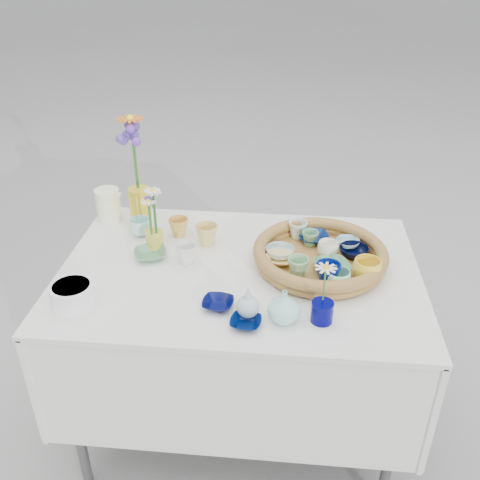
# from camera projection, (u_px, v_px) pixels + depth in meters

# --- Properties ---
(ground) EXTENTS (80.00, 80.00, 0.00)m
(ground) POSITION_uv_depth(u_px,v_px,m) (240.00, 419.00, 2.27)
(ground) COLOR #A1A1A1
(display_table) EXTENTS (1.26, 0.86, 0.77)m
(display_table) POSITION_uv_depth(u_px,v_px,m) (240.00, 419.00, 2.27)
(display_table) COLOR white
(display_table) RESTS_ON ground
(wicker_tray) EXTENTS (0.47, 0.47, 0.08)m
(wicker_tray) POSITION_uv_depth(u_px,v_px,m) (320.00, 256.00, 1.88)
(wicker_tray) COLOR #8F5E2B
(wicker_tray) RESTS_ON display_table
(tray_ceramic_0) EXTENTS (0.13, 0.13, 0.03)m
(tray_ceramic_0) POSITION_uv_depth(u_px,v_px,m) (314.00, 238.00, 2.01)
(tray_ceramic_0) COLOR navy
(tray_ceramic_0) RESTS_ON wicker_tray
(tray_ceramic_1) EXTENTS (0.13, 0.13, 0.03)m
(tray_ceramic_1) POSITION_uv_depth(u_px,v_px,m) (354.00, 251.00, 1.92)
(tray_ceramic_1) COLOR black
(tray_ceramic_1) RESTS_ON wicker_tray
(tray_ceramic_2) EXTENTS (0.12, 0.12, 0.07)m
(tray_ceramic_2) POSITION_uv_depth(u_px,v_px,m) (367.00, 270.00, 1.78)
(tray_ceramic_2) COLOR yellow
(tray_ceramic_2) RESTS_ON wicker_tray
(tray_ceramic_3) EXTENTS (0.15, 0.15, 0.03)m
(tray_ceramic_3) POSITION_uv_depth(u_px,v_px,m) (332.00, 267.00, 1.83)
(tray_ceramic_3) COLOR #4E945F
(tray_ceramic_3) RESTS_ON wicker_tray
(tray_ceramic_4) EXTENTS (0.09, 0.09, 0.07)m
(tray_ceramic_4) POSITION_uv_depth(u_px,v_px,m) (298.00, 267.00, 1.80)
(tray_ceramic_4) COLOR #82BA7E
(tray_ceramic_4) RESTS_ON wicker_tray
(tray_ceramic_5) EXTENTS (0.14, 0.14, 0.03)m
(tray_ceramic_5) POSITION_uv_depth(u_px,v_px,m) (280.00, 252.00, 1.91)
(tray_ceramic_5) COLOR silver
(tray_ceramic_5) RESTS_ON wicker_tray
(tray_ceramic_6) EXTENTS (0.07, 0.07, 0.07)m
(tray_ceramic_6) POSITION_uv_depth(u_px,v_px,m) (298.00, 230.00, 2.02)
(tray_ceramic_6) COLOR silver
(tray_ceramic_6) RESTS_ON wicker_tray
(tray_ceramic_7) EXTENTS (0.08, 0.08, 0.06)m
(tray_ceramic_7) POSITION_uv_depth(u_px,v_px,m) (328.00, 249.00, 1.90)
(tray_ceramic_7) COLOR white
(tray_ceramic_7) RESTS_ON wicker_tray
(tray_ceramic_8) EXTENTS (0.11, 0.11, 0.03)m
(tray_ceramic_8) POSITION_uv_depth(u_px,v_px,m) (348.00, 243.00, 1.97)
(tray_ceramic_8) COLOR #A3D8E6
(tray_ceramic_8) RESTS_ON wicker_tray
(tray_ceramic_9) EXTENTS (0.09, 0.09, 0.08)m
(tray_ceramic_9) POSITION_uv_depth(u_px,v_px,m) (328.00, 274.00, 1.75)
(tray_ceramic_9) COLOR navy
(tray_ceramic_9) RESTS_ON wicker_tray
(tray_ceramic_10) EXTENTS (0.12, 0.12, 0.03)m
(tray_ceramic_10) POSITION_uv_depth(u_px,v_px,m) (280.00, 259.00, 1.88)
(tray_ceramic_10) COLOR #FCCC7B
(tray_ceramic_10) RESTS_ON wicker_tray
(tray_ceramic_11) EXTENTS (0.10, 0.10, 0.06)m
(tray_ceramic_11) POSITION_uv_depth(u_px,v_px,m) (338.00, 279.00, 1.74)
(tray_ceramic_11) COLOR #9CECC6
(tray_ceramic_11) RESTS_ON wicker_tray
(tray_ceramic_12) EXTENTS (0.08, 0.08, 0.06)m
(tray_ceramic_12) POSITION_uv_depth(u_px,v_px,m) (310.00, 238.00, 1.97)
(tray_ceramic_12) COLOR #65AA75
(tray_ceramic_12) RESTS_ON wicker_tray
(loose_ceramic_0) EXTENTS (0.09, 0.09, 0.07)m
(loose_ceramic_0) POSITION_uv_depth(u_px,v_px,m) (179.00, 227.00, 2.07)
(loose_ceramic_0) COLOR gold
(loose_ceramic_0) RESTS_ON display_table
(loose_ceramic_1) EXTENTS (0.11, 0.11, 0.08)m
(loose_ceramic_1) POSITION_uv_depth(u_px,v_px,m) (207.00, 235.00, 2.01)
(loose_ceramic_1) COLOR #E4C369
(loose_ceramic_1) RESTS_ON display_table
(loose_ceramic_2) EXTENTS (0.15, 0.15, 0.03)m
(loose_ceramic_2) POSITION_uv_depth(u_px,v_px,m) (151.00, 254.00, 1.94)
(loose_ceramic_2) COLOR #599165
(loose_ceramic_2) RESTS_ON display_table
(loose_ceramic_3) EXTENTS (0.09, 0.09, 0.07)m
(loose_ceramic_3) POSITION_uv_depth(u_px,v_px,m) (186.00, 253.00, 1.90)
(loose_ceramic_3) COLOR silver
(loose_ceramic_3) RESTS_ON display_table
(loose_ceramic_4) EXTENTS (0.11, 0.11, 0.02)m
(loose_ceramic_4) POSITION_uv_depth(u_px,v_px,m) (218.00, 304.00, 1.68)
(loose_ceramic_4) COLOR #02073C
(loose_ceramic_4) RESTS_ON display_table
(loose_ceramic_5) EXTENTS (0.11, 0.11, 0.07)m
(loose_ceramic_5) POSITION_uv_depth(u_px,v_px,m) (140.00, 227.00, 2.08)
(loose_ceramic_5) COLOR #AFEADF
(loose_ceramic_5) RESTS_ON display_table
(loose_ceramic_6) EXTENTS (0.11, 0.11, 0.02)m
(loose_ceramic_6) POSITION_uv_depth(u_px,v_px,m) (246.00, 323.00, 1.60)
(loose_ceramic_6) COLOR #010F3D
(loose_ceramic_6) RESTS_ON display_table
(fluted_bowl) EXTENTS (0.18, 0.18, 0.07)m
(fluted_bowl) POSITION_uv_depth(u_px,v_px,m) (73.00, 295.00, 1.69)
(fluted_bowl) COLOR white
(fluted_bowl) RESTS_ON display_table
(bud_vase_paleblue) EXTENTS (0.08, 0.08, 0.11)m
(bud_vase_paleblue) POSITION_uv_depth(u_px,v_px,m) (248.00, 301.00, 1.62)
(bud_vase_paleblue) COLOR #B1C0CD
(bud_vase_paleblue) RESTS_ON display_table
(bud_vase_seafoam) EXTENTS (0.12, 0.12, 0.11)m
(bud_vase_seafoam) POSITION_uv_depth(u_px,v_px,m) (284.00, 306.00, 1.61)
(bud_vase_seafoam) COLOR #A0E3D8
(bud_vase_seafoam) RESTS_ON display_table
(bud_vase_cobalt) EXTENTS (0.08, 0.08, 0.07)m
(bud_vase_cobalt) POSITION_uv_depth(u_px,v_px,m) (322.00, 312.00, 1.61)
(bud_vase_cobalt) COLOR #000053
(bud_vase_cobalt) RESTS_ON display_table
(single_daisy) EXTENTS (0.10, 0.10, 0.13)m
(single_daisy) POSITION_uv_depth(u_px,v_px,m) (324.00, 284.00, 1.58)
(single_daisy) COLOR white
(single_daisy) RESTS_ON bud_vase_cobalt
(tall_vase_yellow) EXTENTS (0.09, 0.09, 0.16)m
(tall_vase_yellow) POSITION_uv_depth(u_px,v_px,m) (140.00, 207.00, 2.13)
(tall_vase_yellow) COLOR yellow
(tall_vase_yellow) RESTS_ON display_table
(gerbera) EXTENTS (0.13, 0.13, 0.30)m
(gerbera) POSITION_uv_depth(u_px,v_px,m) (134.00, 155.00, 2.02)
(gerbera) COLOR orange
(gerbera) RESTS_ON tall_vase_yellow
(hydrangea) EXTENTS (0.09, 0.09, 0.31)m
(hydrangea) POSITION_uv_depth(u_px,v_px,m) (136.00, 162.00, 2.04)
(hydrangea) COLOR #573FA6
(hydrangea) RESTS_ON tall_vase_yellow
(white_pitcher) EXTENTS (0.17, 0.14, 0.13)m
(white_pitcher) POSITION_uv_depth(u_px,v_px,m) (108.00, 205.00, 2.17)
(white_pitcher) COLOR white
(white_pitcher) RESTS_ON display_table
(daisy_cup) EXTENTS (0.08, 0.08, 0.07)m
(daisy_cup) POSITION_uv_depth(u_px,v_px,m) (155.00, 240.00, 1.99)
(daisy_cup) COLOR gold
(daisy_cup) RESTS_ON display_table
(daisy_posy) EXTENTS (0.11, 0.11, 0.17)m
(daisy_posy) POSITION_uv_depth(u_px,v_px,m) (154.00, 212.00, 1.92)
(daisy_posy) COLOR white
(daisy_posy) RESTS_ON daisy_cup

